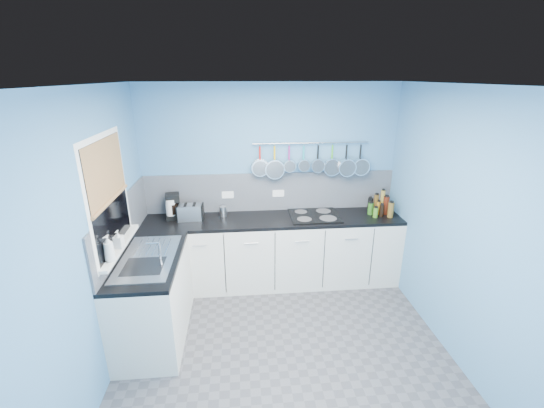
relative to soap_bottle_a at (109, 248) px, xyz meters
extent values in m
cube|color=#47474C|center=(1.53, 0.01, -1.18)|extent=(3.20, 3.00, 0.02)
cube|color=white|center=(1.53, 0.01, 1.34)|extent=(3.20, 3.00, 0.02)
cube|color=teal|center=(1.53, 1.52, 0.08)|extent=(3.20, 0.02, 2.50)
cube|color=teal|center=(1.53, -1.50, 0.08)|extent=(3.20, 0.02, 2.50)
cube|color=teal|center=(-0.08, 0.01, 0.08)|extent=(0.02, 3.00, 2.50)
cube|color=teal|center=(3.14, 0.01, 0.08)|extent=(0.02, 3.00, 2.50)
cube|color=gray|center=(1.53, 1.50, -0.02)|extent=(3.20, 0.02, 0.50)
cube|color=gray|center=(-0.06, 0.61, -0.02)|extent=(0.02, 1.80, 0.50)
cube|color=silver|center=(1.53, 1.21, -0.74)|extent=(3.20, 0.60, 0.86)
cube|color=black|center=(1.53, 1.21, -0.29)|extent=(3.20, 0.60, 0.04)
cube|color=silver|center=(0.23, 0.31, -0.74)|extent=(0.60, 1.20, 0.86)
cube|color=black|center=(0.23, 0.31, -0.29)|extent=(0.60, 1.20, 0.04)
cube|color=white|center=(-0.05, 0.31, 0.38)|extent=(0.01, 1.00, 1.10)
cube|color=black|center=(-0.04, 0.31, 0.38)|extent=(0.01, 0.90, 1.00)
cube|color=olive|center=(-0.03, 0.31, 0.61)|extent=(0.01, 0.90, 0.55)
cube|color=white|center=(-0.02, 0.31, -0.13)|extent=(0.10, 0.98, 0.03)
cube|color=silver|center=(0.23, 0.31, -0.27)|extent=(0.50, 0.95, 0.01)
cube|color=white|center=(0.98, 1.48, -0.04)|extent=(0.15, 0.01, 0.09)
cube|color=white|center=(1.63, 1.48, -0.04)|extent=(0.15, 0.01, 0.09)
cylinder|color=silver|center=(2.03, 1.46, 0.61)|extent=(1.45, 0.02, 0.02)
imported|color=white|center=(0.00, 0.00, 0.00)|extent=(0.12, 0.12, 0.24)
imported|color=white|center=(0.00, 0.25, -0.03)|extent=(0.09, 0.09, 0.17)
cylinder|color=white|center=(0.29, 1.29, -0.14)|extent=(0.14, 0.14, 0.26)
cube|color=silver|center=(0.53, 1.26, -0.17)|extent=(0.30, 0.18, 0.19)
cylinder|color=silver|center=(0.92, 1.34, -0.21)|extent=(0.09, 0.09, 0.13)
cube|color=black|center=(2.06, 1.24, -0.26)|extent=(0.61, 0.54, 0.01)
cylinder|color=olive|center=(2.97, 1.34, -0.13)|extent=(0.06, 0.06, 0.28)
cylinder|color=brown|center=(2.89, 1.33, -0.16)|extent=(0.06, 0.06, 0.22)
cylinder|color=black|center=(2.81, 1.33, -0.18)|extent=(0.06, 0.06, 0.18)
cylinder|color=#4C190C|center=(2.97, 1.21, -0.15)|extent=(0.07, 0.07, 0.23)
cylinder|color=#8C5914|center=(2.88, 1.22, -0.19)|extent=(0.05, 0.05, 0.17)
cylinder|color=#265919|center=(2.78, 1.23, -0.20)|extent=(0.07, 0.07, 0.15)
cylinder|color=brown|center=(2.99, 1.11, -0.17)|extent=(0.07, 0.07, 0.19)
cylinder|color=black|center=(2.89, 1.14, -0.19)|extent=(0.06, 0.06, 0.15)
cylinder|color=#3F721E|center=(2.81, 1.12, -0.21)|extent=(0.06, 0.06, 0.13)
camera|label=1|loc=(1.14, -2.86, 1.40)|focal=23.50mm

